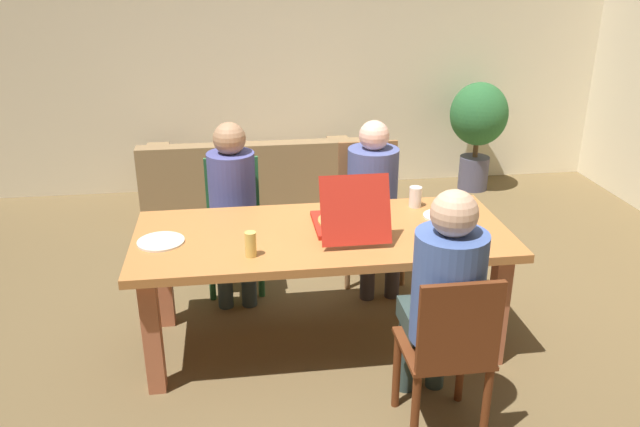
# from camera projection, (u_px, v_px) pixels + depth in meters

# --- Properties ---
(ground_plane) EXTENTS (20.00, 20.00, 0.00)m
(ground_plane) POSITION_uv_depth(u_px,v_px,m) (322.00, 341.00, 3.92)
(ground_plane) COLOR brown
(back_wall) EXTENTS (6.49, 0.12, 2.99)m
(back_wall) POSITION_uv_depth(u_px,v_px,m) (279.00, 33.00, 6.02)
(back_wall) COLOR beige
(back_wall) RESTS_ON ground
(dining_table) EXTENTS (2.12, 0.90, 0.73)m
(dining_table) POSITION_uv_depth(u_px,v_px,m) (322.00, 247.00, 3.68)
(dining_table) COLOR #BC743A
(dining_table) RESTS_ON ground
(chair_0) EXTENTS (0.40, 0.40, 0.90)m
(chair_0) POSITION_uv_depth(u_px,v_px,m) (449.00, 351.00, 2.97)
(chair_0) COLOR #652F15
(chair_0) RESTS_ON ground
(person_0) EXTENTS (0.33, 0.52, 1.25)m
(person_0) POSITION_uv_depth(u_px,v_px,m) (444.00, 291.00, 3.00)
(person_0) COLOR #32433F
(person_0) RESTS_ON ground
(chair_1) EXTENTS (0.45, 0.40, 0.96)m
(chair_1) POSITION_uv_depth(u_px,v_px,m) (369.00, 202.00, 4.59)
(chair_1) COLOR #97663C
(chair_1) RESTS_ON ground
(person_1) EXTENTS (0.35, 0.55, 1.16)m
(person_1) POSITION_uv_depth(u_px,v_px,m) (374.00, 190.00, 4.40)
(person_1) COLOR #3D393F
(person_1) RESTS_ON ground
(chair_2) EXTENTS (0.39, 0.43, 0.89)m
(chair_2) POSITION_uv_depth(u_px,v_px,m) (234.00, 218.00, 4.48)
(chair_2) COLOR #276638
(chair_2) RESTS_ON ground
(person_2) EXTENTS (0.32, 0.50, 1.18)m
(person_2) POSITION_uv_depth(u_px,v_px,m) (232.00, 196.00, 4.27)
(person_2) COLOR #2F3F44
(person_2) RESTS_ON ground
(pizza_box_0) EXTENTS (0.38, 0.53, 0.38)m
(pizza_box_0) POSITION_uv_depth(u_px,v_px,m) (348.00, 220.00, 3.66)
(pizza_box_0) COLOR red
(pizza_box_0) RESTS_ON dining_table
(plate_0) EXTENTS (0.26, 0.26, 0.01)m
(plate_0) POSITION_uv_depth(u_px,v_px,m) (161.00, 242.00, 3.50)
(plate_0) COLOR white
(plate_0) RESTS_ON dining_table
(plate_1) EXTENTS (0.21, 0.21, 0.03)m
(plate_1) POSITION_uv_depth(u_px,v_px,m) (441.00, 215.00, 3.84)
(plate_1) COLOR white
(plate_1) RESTS_ON dining_table
(drinking_glass_0) EXTENTS (0.08, 0.08, 0.13)m
(drinking_glass_0) POSITION_uv_depth(u_px,v_px,m) (415.00, 197.00, 3.98)
(drinking_glass_0) COLOR silver
(drinking_glass_0) RESTS_ON dining_table
(drinking_glass_1) EXTENTS (0.06, 0.06, 0.14)m
(drinking_glass_1) POSITION_uv_depth(u_px,v_px,m) (251.00, 244.00, 3.33)
(drinking_glass_1) COLOR #E6C05A
(drinking_glass_1) RESTS_ON dining_table
(couch) EXTENTS (1.88, 0.87, 0.73)m
(couch) POSITION_uv_depth(u_px,v_px,m) (252.00, 185.00, 5.76)
(couch) COLOR #91724C
(couch) RESTS_ON ground
(potted_plant) EXTENTS (0.55, 0.55, 1.06)m
(potted_plant) POSITION_uv_depth(u_px,v_px,m) (478.00, 122.00, 6.18)
(potted_plant) COLOR #4E4D64
(potted_plant) RESTS_ON ground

